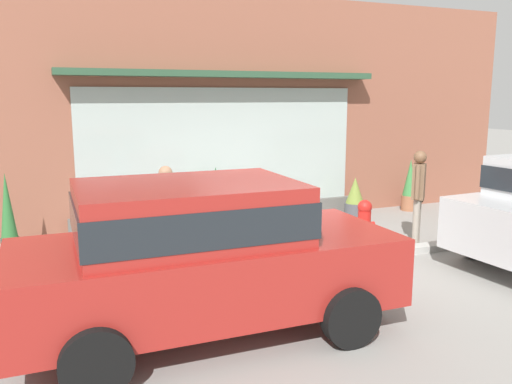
# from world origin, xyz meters

# --- Properties ---
(ground_plane) EXTENTS (60.00, 60.00, 0.00)m
(ground_plane) POSITION_xyz_m (0.00, 0.00, 0.00)
(ground_plane) COLOR gray
(curb_strip) EXTENTS (14.00, 0.24, 0.12)m
(curb_strip) POSITION_xyz_m (0.00, -0.20, 0.06)
(curb_strip) COLOR #B2B2AD
(curb_strip) RESTS_ON ground_plane
(storefront) EXTENTS (14.00, 0.81, 4.57)m
(storefront) POSITION_xyz_m (-0.00, 3.19, 2.25)
(storefront) COLOR #935642
(storefront) RESTS_ON ground_plane
(fire_hydrant) EXTENTS (0.41, 0.37, 0.82)m
(fire_hydrant) POSITION_xyz_m (1.70, 0.50, 0.40)
(fire_hydrant) COLOR red
(fire_hydrant) RESTS_ON ground_plane
(pedestrian_with_handbag) EXTENTS (0.52, 0.49, 1.66)m
(pedestrian_with_handbag) POSITION_xyz_m (2.62, 0.24, 0.96)
(pedestrian_with_handbag) COLOR #9E9384
(pedestrian_with_handbag) RESTS_ON ground_plane
(pedestrian_passerby) EXTENTS (0.35, 0.33, 1.56)m
(pedestrian_passerby) POSITION_xyz_m (-1.73, 0.65, 0.90)
(pedestrian_passerby) COLOR #333847
(pedestrian_passerby) RESTS_ON ground_plane
(parked_car_red) EXTENTS (4.12, 1.95, 1.70)m
(parked_car_red) POSITION_xyz_m (-1.91, -1.76, 0.95)
(parked_car_red) COLOR maroon
(parked_car_red) RESTS_ON ground_plane
(potted_plant_by_entrance) EXTENTS (0.43, 0.43, 0.88)m
(potted_plant_by_entrance) POSITION_xyz_m (2.74, 2.41, 0.42)
(potted_plant_by_entrance) COLOR #4C4C51
(potted_plant_by_entrance) RESTS_ON ground_plane
(potted_plant_window_left) EXTENTS (0.35, 0.35, 1.17)m
(potted_plant_window_left) POSITION_xyz_m (4.31, 2.57, 0.56)
(potted_plant_window_left) COLOR #9E6042
(potted_plant_window_left) RESTS_ON ground_plane
(potted_plant_near_hydrant) EXTENTS (0.31, 0.31, 0.47)m
(potted_plant_near_hydrant) POSITION_xyz_m (0.92, 2.47, 0.23)
(potted_plant_near_hydrant) COLOR #B7B2A3
(potted_plant_near_hydrant) RESTS_ON ground_plane
(potted_plant_corner_tall) EXTENTS (0.52, 0.52, 1.23)m
(potted_plant_corner_tall) POSITION_xyz_m (-0.31, 2.63, 0.59)
(potted_plant_corner_tall) COLOR #9E6042
(potted_plant_corner_tall) RESTS_ON ground_plane
(potted_plant_low_front) EXTENTS (0.28, 0.28, 1.38)m
(potted_plant_low_front) POSITION_xyz_m (-3.99, 2.20, 0.66)
(potted_plant_low_front) COLOR #33473D
(potted_plant_low_front) RESTS_ON ground_plane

